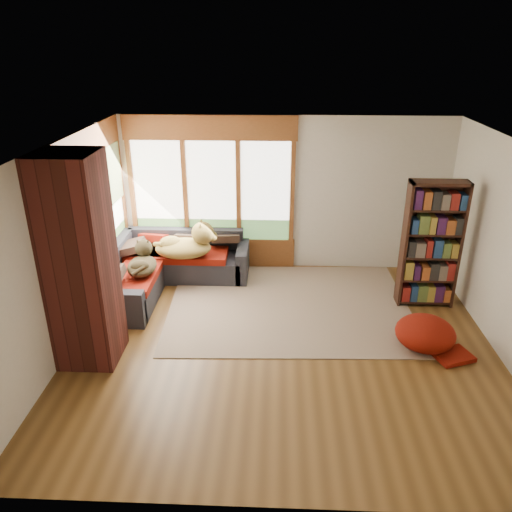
% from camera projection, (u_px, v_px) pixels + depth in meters
% --- Properties ---
extents(floor, '(5.50, 5.50, 0.00)m').
position_uv_depth(floor, '(282.00, 344.00, 6.58)').
color(floor, '#583918').
rests_on(floor, ground).
extents(ceiling, '(5.50, 5.50, 0.00)m').
position_uv_depth(ceiling, '(287.00, 147.00, 5.54)').
color(ceiling, white).
extents(wall_back, '(5.50, 0.04, 2.60)m').
position_uv_depth(wall_back, '(283.00, 195.00, 8.34)').
color(wall_back, silver).
rests_on(wall_back, ground).
extents(wall_front, '(5.50, 0.04, 2.60)m').
position_uv_depth(wall_front, '(288.00, 386.00, 3.77)').
color(wall_front, silver).
rests_on(wall_front, ground).
extents(wall_left, '(0.04, 5.00, 2.60)m').
position_uv_depth(wall_left, '(62.00, 251.00, 6.17)').
color(wall_left, silver).
rests_on(wall_left, ground).
extents(windows_back, '(2.82, 0.10, 1.90)m').
position_uv_depth(windows_back, '(212.00, 192.00, 8.34)').
color(windows_back, brown).
rests_on(windows_back, wall_back).
extents(windows_left, '(0.10, 2.62, 1.90)m').
position_uv_depth(windows_left, '(97.00, 215.00, 7.24)').
color(windows_left, brown).
rests_on(windows_left, wall_left).
extents(roller_blind, '(0.03, 0.72, 0.90)m').
position_uv_depth(roller_blind, '(113.00, 174.00, 7.84)').
color(roller_blind, '#7B905C').
rests_on(roller_blind, wall_left).
extents(brick_chimney, '(0.70, 0.70, 2.60)m').
position_uv_depth(brick_chimney, '(80.00, 263.00, 5.83)').
color(brick_chimney, '#471914').
rests_on(brick_chimney, ground).
extents(sectional_sofa, '(2.20, 2.20, 0.80)m').
position_uv_depth(sectional_sofa, '(162.00, 267.00, 8.09)').
color(sectional_sofa, black).
rests_on(sectional_sofa, ground).
extents(area_rug, '(3.67, 2.86, 0.01)m').
position_uv_depth(area_rug, '(289.00, 305.00, 7.53)').
color(area_rug, beige).
rests_on(area_rug, ground).
extents(bookshelf, '(0.82, 0.27, 1.91)m').
position_uv_depth(bookshelf, '(431.00, 245.00, 7.22)').
color(bookshelf, '#351A11').
rests_on(bookshelf, ground).
extents(pouf, '(0.89, 0.89, 0.41)m').
position_uv_depth(pouf, '(425.00, 332.00, 6.45)').
color(pouf, maroon).
rests_on(pouf, area_rug).
extents(dog_tan, '(0.98, 0.65, 0.51)m').
position_uv_depth(dog_tan, '(188.00, 239.00, 7.88)').
color(dog_tan, olive).
rests_on(dog_tan, sectional_sofa).
extents(dog_brindle, '(0.48, 0.73, 0.38)m').
position_uv_depth(dog_brindle, '(142.00, 257.00, 7.42)').
color(dog_brindle, black).
rests_on(dog_brindle, sectional_sofa).
extents(throw_pillows, '(1.98, 1.68, 0.45)m').
position_uv_depth(throw_pillows, '(164.00, 236.00, 8.03)').
color(throw_pillows, '#2F2118').
rests_on(throw_pillows, sectional_sofa).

